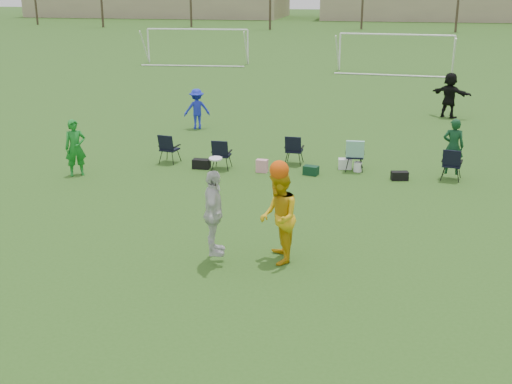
% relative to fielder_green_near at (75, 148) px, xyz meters
% --- Properties ---
extents(ground, '(260.00, 260.00, 0.00)m').
position_rel_fielder_green_near_xyz_m(ground, '(5.56, -5.97, -0.87)').
color(ground, '#2E571B').
rests_on(ground, ground).
extents(fielder_green_near, '(0.76, 0.69, 1.73)m').
position_rel_fielder_green_near_xyz_m(fielder_green_near, '(0.00, 0.00, 0.00)').
color(fielder_green_near, '#157922').
rests_on(fielder_green_near, ground).
extents(fielder_blue, '(1.20, 0.98, 1.61)m').
position_rel_fielder_green_near_xyz_m(fielder_blue, '(1.73, 7.05, -0.06)').
color(fielder_blue, '#1A27C6').
rests_on(fielder_blue, ground).
extents(fielder_black, '(1.85, 1.45, 1.96)m').
position_rel_fielder_green_near_xyz_m(fielder_black, '(11.85, 11.41, 0.11)').
color(fielder_black, black).
rests_on(fielder_black, ground).
extents(center_contest, '(2.09, 1.53, 2.34)m').
position_rel_fielder_green_near_xyz_m(center_contest, '(6.66, -5.19, 0.21)').
color(center_contest, silver).
rests_on(center_contest, ground).
extents(sideline_setup, '(9.59, 1.62, 1.84)m').
position_rel_fielder_green_near_xyz_m(sideline_setup, '(7.34, 2.00, -0.32)').
color(sideline_setup, '#103A1F').
rests_on(sideline_setup, ground).
extents(goal_left, '(7.39, 0.76, 2.46)m').
position_rel_fielder_green_near_xyz_m(goal_left, '(-4.44, 28.03, 1.06)').
color(goal_left, white).
rests_on(goal_left, ground).
extents(goal_mid, '(7.40, 0.63, 2.46)m').
position_rel_fielder_green_near_xyz_m(goal_mid, '(9.56, 26.03, 1.06)').
color(goal_mid, white).
rests_on(goal_mid, ground).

